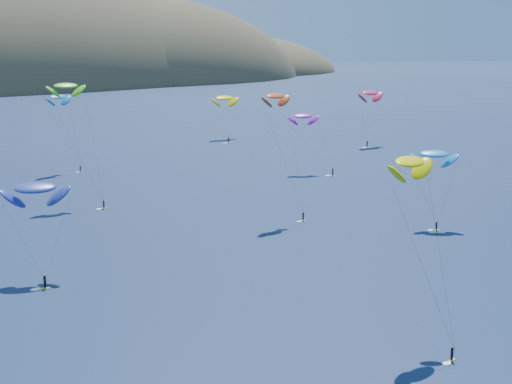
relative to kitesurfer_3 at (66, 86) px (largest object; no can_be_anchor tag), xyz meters
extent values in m
ellipsoid|color=#3D3526|center=(191.40, 410.29, -34.36)|extent=(320.00, 220.00, 156.00)
ellipsoid|color=#3D3526|center=(311.40, 450.29, -30.04)|extent=(240.00, 180.00, 84.00)
cube|color=#B6E018|center=(7.94, -100.89, -24.97)|extent=(1.33, 0.61, 0.07)
cylinder|color=black|center=(7.94, -100.89, -24.16)|extent=(0.30, 0.30, 1.37)
sphere|color=#8C6047|center=(7.94, -100.89, -23.37)|extent=(0.23, 0.23, 0.23)
ellipsoid|color=#D4CE00|center=(9.70, -91.47, -3.92)|extent=(8.21, 4.98, 4.28)
cube|color=#B6E018|center=(2.79, -11.46, -24.97)|extent=(1.37, 0.49, 0.07)
cylinder|color=black|center=(2.79, -11.46, -24.13)|extent=(0.31, 0.31, 1.44)
sphere|color=#8C6047|center=(2.79, -11.46, -23.29)|extent=(0.24, 0.24, 0.24)
ellipsoid|color=#45CF11|center=(-0.01, 0.03, 0.06)|extent=(8.11, 4.23, 4.39)
cube|color=#B6E018|center=(13.16, 30.94, -24.97)|extent=(1.27, 0.87, 0.07)
cylinder|color=black|center=(13.16, 30.94, -24.19)|extent=(0.29, 0.29, 1.32)
sphere|color=#8C6047|center=(13.16, 30.94, -23.43)|extent=(0.22, 0.22, 0.22)
ellipsoid|color=#1575B9|center=(10.21, 36.75, -5.30)|extent=(8.82, 6.86, 4.46)
cube|color=#B6E018|center=(47.92, -62.07, -24.97)|extent=(1.26, 1.10, 0.07)
cylinder|color=black|center=(47.92, -62.07, -24.15)|extent=(0.31, 0.31, 1.39)
sphere|color=#8C6047|center=(47.92, -62.07, -23.34)|extent=(0.23, 0.23, 0.23)
ellipsoid|color=#0D6FB9|center=(50.84, -57.96, -11.37)|extent=(9.14, 8.39, 4.75)
cube|color=#B6E018|center=(65.86, -10.33, -24.96)|extent=(1.56, 1.03, 0.08)
cylinder|color=black|center=(65.86, -10.33, -24.02)|extent=(0.35, 0.35, 1.61)
sphere|color=#8C6047|center=(65.86, -10.33, -23.08)|extent=(0.27, 0.27, 0.27)
ellipsoid|color=#9210A0|center=(63.29, -0.72, -10.21)|extent=(8.85, 6.73, 4.48)
cube|color=#B6E018|center=(105.42, 20.04, -24.96)|extent=(1.70, 0.61, 0.09)
cylinder|color=black|center=(105.42, 20.04, -23.91)|extent=(0.39, 0.39, 1.78)
sphere|color=#8C6047|center=(105.42, 20.04, -22.88)|extent=(0.30, 0.30, 0.30)
ellipsoid|color=#D01A49|center=(110.68, 25.13, -7.90)|extent=(10.75, 5.64, 5.81)
cube|color=#B6E018|center=(31.54, -42.64, -24.97)|extent=(1.38, 0.66, 0.07)
cylinder|color=black|center=(31.54, -42.64, -24.14)|extent=(0.31, 0.31, 1.42)
sphere|color=#8C6047|center=(31.54, -42.64, -23.31)|extent=(0.24, 0.24, 0.24)
ellipsoid|color=#A83A13|center=(29.55, -35.78, -0.98)|extent=(7.66, 4.74, 3.97)
cube|color=#B6E018|center=(-22.63, -52.63, -24.96)|extent=(1.62, 0.86, 0.09)
cylinder|color=black|center=(-22.63, -52.63, -23.98)|extent=(0.37, 0.37, 1.67)
sphere|color=#8C6047|center=(-22.63, -52.63, -23.02)|extent=(0.28, 0.28, 0.28)
ellipsoid|color=navy|center=(-21.00, -45.43, -11.65)|extent=(10.28, 6.80, 5.27)
cube|color=#B6E018|center=(73.27, 53.57, -24.96)|extent=(1.48, 0.45, 0.08)
cylinder|color=black|center=(73.27, 53.57, -24.04)|extent=(0.35, 0.35, 1.58)
sphere|color=#8C6047|center=(73.27, 53.57, -23.12)|extent=(0.26, 0.26, 0.26)
ellipsoid|color=#E1C600|center=(79.07, 65.34, -10.93)|extent=(10.47, 4.98, 5.80)
camera|label=1|loc=(-51.11, -150.10, 10.61)|focal=50.00mm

